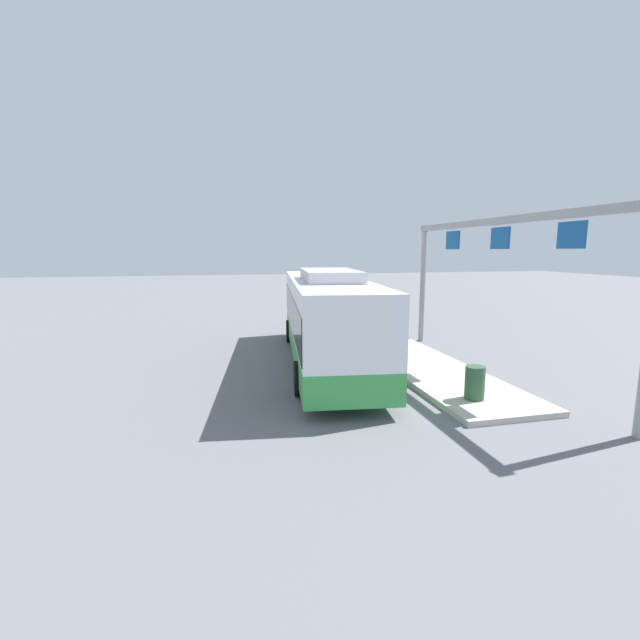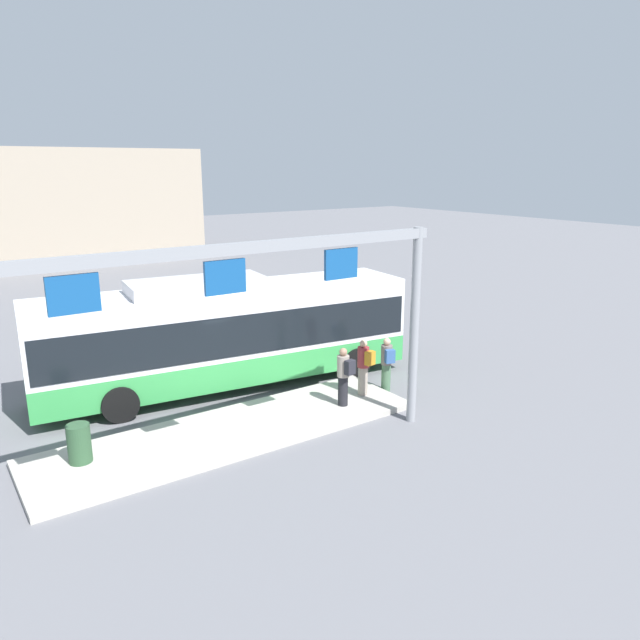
# 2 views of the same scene
# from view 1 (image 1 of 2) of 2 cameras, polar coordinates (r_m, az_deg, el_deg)

# --- Properties ---
(ground_plane) EXTENTS (120.00, 120.00, 0.00)m
(ground_plane) POSITION_cam_1_polar(r_m,az_deg,el_deg) (16.00, 0.85, -5.69)
(ground_plane) COLOR slate
(platform_curb) EXTENTS (10.00, 2.80, 0.16)m
(platform_curb) POSITION_cam_1_polar(r_m,az_deg,el_deg) (15.70, 13.68, -5.95)
(platform_curb) COLOR #B2ADA3
(platform_curb) RESTS_ON ground
(bus_main) EXTENTS (11.59, 3.89, 3.46)m
(bus_main) POSITION_cam_1_polar(r_m,az_deg,el_deg) (15.63, 0.86, 0.74)
(bus_main) COLOR green
(bus_main) RESTS_ON ground
(person_boarding) EXTENTS (0.39, 0.56, 1.67)m
(person_boarding) POSITION_cam_1_polar(r_m,az_deg,el_deg) (19.31, 8.41, -0.02)
(person_boarding) COLOR gray
(person_boarding) RESTS_ON platform_curb
(person_waiting_near) EXTENTS (0.39, 0.56, 1.67)m
(person_waiting_near) POSITION_cam_1_polar(r_m,az_deg,el_deg) (18.55, 10.38, -0.45)
(person_waiting_near) COLOR black
(person_waiting_near) RESTS_ON platform_curb
(person_waiting_mid) EXTENTS (0.46, 0.59, 1.67)m
(person_waiting_mid) POSITION_cam_1_polar(r_m,az_deg,el_deg) (20.21, 6.93, -0.04)
(person_waiting_mid) COLOR #476B4C
(person_waiting_mid) RESTS_ON ground
(platform_sign_gantry) EXTENTS (11.05, 0.24, 5.20)m
(platform_sign_gantry) POSITION_cam_1_polar(r_m,az_deg,el_deg) (15.37, 22.57, 7.49)
(platform_sign_gantry) COLOR gray
(platform_sign_gantry) RESTS_ON ground
(trash_bin) EXTENTS (0.52, 0.52, 0.90)m
(trash_bin) POSITION_cam_1_polar(r_m,az_deg,el_deg) (12.36, 19.78, -7.81)
(trash_bin) COLOR #2D5133
(trash_bin) RESTS_ON platform_curb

